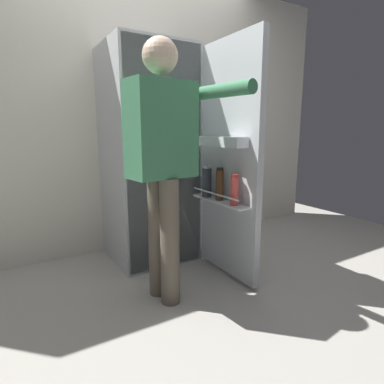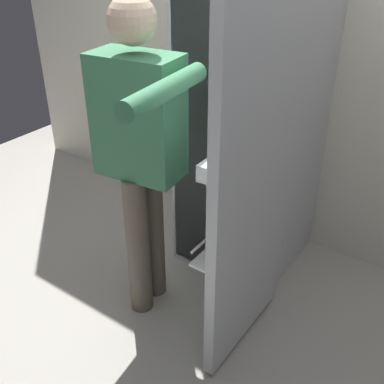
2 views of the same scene
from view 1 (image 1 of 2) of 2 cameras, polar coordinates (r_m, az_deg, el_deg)
The scene contains 4 objects.
ground_plane at distance 2.39m, azimuth -1.72°, elevation -15.90°, with size 5.42×5.42×0.00m, color #B7B2A8.
kitchen_wall at distance 2.99m, azimuth -10.99°, elevation 14.05°, with size 4.40×0.10×2.49m, color silver.
refrigerator at distance 2.61m, azimuth -6.92°, elevation 6.31°, with size 0.71×1.28×1.74m.
person at distance 1.92m, azimuth -5.25°, elevation 7.29°, with size 0.58×0.67×1.61m.
Camera 1 is at (-1.03, -1.86, 1.08)m, focal length 29.32 mm.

